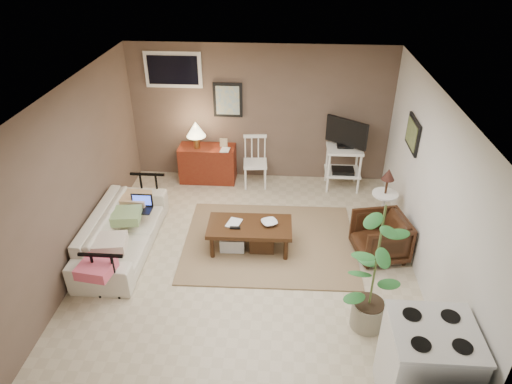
# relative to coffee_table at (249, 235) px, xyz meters

# --- Properties ---
(floor) EXTENTS (5.00, 5.00, 0.00)m
(floor) POSITION_rel_coffee_table_xyz_m (0.01, -0.26, -0.25)
(floor) COLOR #C1B293
(floor) RESTS_ON ground
(art_back) EXTENTS (0.50, 0.03, 0.60)m
(art_back) POSITION_rel_coffee_table_xyz_m (-0.54, 2.22, 1.20)
(art_back) COLOR black
(art_right) EXTENTS (0.03, 0.60, 0.45)m
(art_right) POSITION_rel_coffee_table_xyz_m (2.24, 0.79, 1.27)
(art_right) COLOR black
(window) EXTENTS (0.96, 0.03, 0.60)m
(window) POSITION_rel_coffee_table_xyz_m (-1.44, 2.22, 1.70)
(window) COLOR white
(rug) EXTENTS (2.51, 2.02, 0.02)m
(rug) POSITION_rel_coffee_table_xyz_m (0.28, 0.17, -0.24)
(rug) COLOR #8C7251
(rug) RESTS_ON floor
(coffee_table) EXTENTS (1.19, 0.63, 0.45)m
(coffee_table) POSITION_rel_coffee_table_xyz_m (0.00, 0.00, 0.00)
(coffee_table) COLOR #3B1D10
(coffee_table) RESTS_ON floor
(sofa) EXTENTS (0.60, 2.06, 0.80)m
(sofa) POSITION_rel_coffee_table_xyz_m (-1.79, -0.10, 0.15)
(sofa) COLOR silver
(sofa) RESTS_ON floor
(sofa_pillows) EXTENTS (0.40, 1.96, 0.14)m
(sofa_pillows) POSITION_rel_coffee_table_xyz_m (-1.74, -0.34, 0.25)
(sofa_pillows) COLOR beige
(sofa_pillows) RESTS_ON sofa
(sofa_end_rails) EXTENTS (0.55, 2.06, 0.69)m
(sofa_end_rails) POSITION_rel_coffee_table_xyz_m (-1.67, -0.10, 0.10)
(sofa_end_rails) COLOR black
(sofa_end_rails) RESTS_ON floor
(laptop) EXTENTS (0.32, 0.23, 0.22)m
(laptop) POSITION_rel_coffee_table_xyz_m (-1.59, 0.25, 0.27)
(laptop) COLOR black
(laptop) RESTS_ON sofa
(red_console) EXTENTS (0.99, 0.44, 1.14)m
(red_console) POSITION_rel_coffee_table_xyz_m (-0.92, 2.00, 0.15)
(red_console) COLOR maroon
(red_console) RESTS_ON floor
(spindle_chair) EXTENTS (0.44, 0.44, 0.89)m
(spindle_chair) POSITION_rel_coffee_table_xyz_m (-0.05, 1.90, 0.17)
(spindle_chair) COLOR white
(spindle_chair) RESTS_ON floor
(tv_stand) EXTENTS (0.65, 0.49, 1.27)m
(tv_stand) POSITION_rel_coffee_table_xyz_m (1.48, 1.90, 0.42)
(tv_stand) COLOR white
(tv_stand) RESTS_ON floor
(side_table) EXTENTS (0.38, 0.38, 1.02)m
(side_table) POSITION_rel_coffee_table_xyz_m (1.97, 0.68, 0.38)
(side_table) COLOR white
(side_table) RESTS_ON floor
(armchair) EXTENTS (0.75, 0.78, 0.69)m
(armchair) POSITION_rel_coffee_table_xyz_m (1.82, -0.01, 0.09)
(armchair) COLOR black
(armchair) RESTS_ON floor
(potted_plant) EXTENTS (0.42, 0.42, 1.68)m
(potted_plant) POSITION_rel_coffee_table_xyz_m (1.48, -1.34, 0.65)
(potted_plant) COLOR gray
(potted_plant) RESTS_ON floor
(stove) EXTENTS (0.77, 0.72, 1.00)m
(stove) POSITION_rel_coffee_table_xyz_m (1.84, -2.31, 0.25)
(stove) COLOR silver
(stove) RESTS_ON floor
(bowl) EXTENTS (0.22, 0.14, 0.22)m
(bowl) POSITION_rel_coffee_table_xyz_m (0.28, 0.04, 0.28)
(bowl) COLOR #3B1D10
(bowl) RESTS_ON coffee_table
(book_table) EXTENTS (0.18, 0.07, 0.25)m
(book_table) POSITION_rel_coffee_table_xyz_m (-0.30, 0.04, 0.30)
(book_table) COLOR #3B1D10
(book_table) RESTS_ON coffee_table
(book_console) EXTENTS (0.15, 0.03, 0.21)m
(book_console) POSITION_rel_coffee_table_xyz_m (-0.65, 1.88, 0.51)
(book_console) COLOR #3B1D10
(book_console) RESTS_ON red_console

